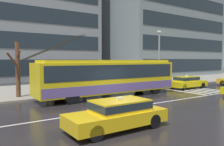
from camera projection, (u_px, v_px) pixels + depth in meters
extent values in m
plane|color=#272326|center=(122.00, 104.00, 15.26)|extent=(160.00, 160.00, 0.00)
cube|color=gray|center=(67.00, 88.00, 23.11)|extent=(80.00, 10.00, 0.14)
cube|color=beige|center=(184.00, 92.00, 20.86)|extent=(0.44, 4.40, 0.01)
cube|color=beige|center=(190.00, 91.00, 21.37)|extent=(0.44, 4.40, 0.01)
cube|color=beige|center=(196.00, 90.00, 21.87)|extent=(0.44, 4.40, 0.01)
cube|color=beige|center=(201.00, 90.00, 22.38)|extent=(0.44, 4.40, 0.01)
cube|color=beige|center=(207.00, 89.00, 22.88)|extent=(0.44, 4.40, 0.01)
cube|color=silver|center=(134.00, 107.00, 14.27)|extent=(72.00, 0.14, 0.01)
cube|color=yellow|center=(110.00, 77.00, 18.09)|extent=(11.96, 2.51, 2.35)
cube|color=yellow|center=(110.00, 61.00, 18.01)|extent=(11.24, 2.26, 0.20)
cube|color=#1E2833|center=(110.00, 71.00, 18.06)|extent=(11.48, 2.54, 1.08)
cube|color=#675398|center=(110.00, 86.00, 18.13)|extent=(11.84, 2.54, 0.66)
cube|color=#1E2833|center=(161.00, 69.00, 21.40)|extent=(0.13, 2.18, 1.17)
cube|color=black|center=(160.00, 63.00, 21.28)|extent=(0.17, 1.88, 0.28)
cylinder|color=black|center=(53.00, 47.00, 15.68)|extent=(4.32, 0.07, 1.91)
cylinder|color=black|center=(57.00, 46.00, 15.10)|extent=(4.32, 0.07, 1.91)
cylinder|color=black|center=(139.00, 86.00, 21.34)|extent=(1.04, 0.30, 1.04)
cylinder|color=black|center=(155.00, 88.00, 19.55)|extent=(1.04, 0.30, 1.04)
cylinder|color=black|center=(60.00, 92.00, 16.89)|extent=(1.04, 0.30, 1.04)
cylinder|color=black|center=(72.00, 96.00, 15.10)|extent=(1.04, 0.30, 1.04)
cube|color=yellow|center=(187.00, 84.00, 23.30)|extent=(4.30, 1.92, 0.55)
cube|color=yellow|center=(186.00, 79.00, 23.18)|extent=(2.34, 1.60, 0.48)
cube|color=#1E2833|center=(186.00, 78.00, 23.18)|extent=(2.38, 1.62, 0.31)
cube|color=silver|center=(187.00, 76.00, 23.16)|extent=(0.29, 0.17, 0.12)
cylinder|color=black|center=(190.00, 84.00, 24.71)|extent=(0.63, 0.22, 0.62)
cylinder|color=black|center=(202.00, 85.00, 23.39)|extent=(0.63, 0.22, 0.62)
cylinder|color=black|center=(172.00, 85.00, 23.23)|extent=(0.63, 0.22, 0.62)
cylinder|color=black|center=(184.00, 87.00, 21.92)|extent=(0.63, 0.22, 0.62)
cube|color=yellow|center=(117.00, 118.00, 9.61)|extent=(4.45, 1.77, 0.55)
cube|color=yellow|center=(120.00, 105.00, 9.68)|extent=(2.41, 1.52, 0.48)
cube|color=#1E2833|center=(120.00, 105.00, 9.68)|extent=(2.45, 1.54, 0.31)
cube|color=silver|center=(120.00, 98.00, 9.66)|extent=(0.28, 0.16, 0.12)
cylinder|color=black|center=(96.00, 133.00, 8.16)|extent=(0.62, 0.20, 0.62)
cylinder|color=black|center=(78.00, 123.00, 9.45)|extent=(0.62, 0.20, 0.62)
cylinder|color=black|center=(154.00, 121.00, 9.80)|extent=(0.62, 0.20, 0.62)
cylinder|color=black|center=(132.00, 114.00, 11.08)|extent=(0.62, 0.20, 0.62)
cylinder|color=black|center=(223.00, 83.00, 25.64)|extent=(0.20, 0.62, 0.62)
cylinder|color=gray|center=(87.00, 78.00, 19.82)|extent=(0.08, 0.08, 2.40)
cylinder|color=gray|center=(49.00, 80.00, 17.92)|extent=(0.08, 0.08, 2.40)
cylinder|color=gray|center=(80.00, 77.00, 20.94)|extent=(0.08, 0.08, 2.40)
cylinder|color=gray|center=(44.00, 79.00, 19.04)|extent=(0.08, 0.08, 2.40)
cube|color=#99ADB2|center=(63.00, 78.00, 19.99)|extent=(3.21, 0.04, 1.92)
cube|color=#B2B2B7|center=(65.00, 64.00, 19.36)|extent=(3.68, 1.66, 0.08)
cube|color=brown|center=(64.00, 87.00, 19.76)|extent=(2.36, 0.36, 0.08)
cylinder|color=black|center=(48.00, 88.00, 19.19)|extent=(0.14, 0.14, 0.85)
cylinder|color=black|center=(47.00, 88.00, 19.04)|extent=(0.14, 0.14, 0.85)
cylinder|color=#3B2D2C|center=(48.00, 80.00, 19.07)|extent=(0.51, 0.51, 0.57)
sphere|color=tan|center=(48.00, 75.00, 19.05)|extent=(0.23, 0.23, 0.23)
cone|color=#268546|center=(47.00, 72.00, 18.91)|extent=(1.53, 1.53, 0.32)
cylinder|color=#333333|center=(47.00, 78.00, 18.95)|extent=(0.02, 0.02, 0.75)
cylinder|color=black|center=(84.00, 84.00, 21.92)|extent=(0.14, 0.14, 0.87)
cylinder|color=black|center=(85.00, 84.00, 21.89)|extent=(0.14, 0.14, 0.87)
cylinder|color=#55585D|center=(84.00, 77.00, 21.86)|extent=(0.51, 0.51, 0.60)
sphere|color=#BB9C90|center=(84.00, 73.00, 21.84)|extent=(0.20, 0.20, 0.20)
cone|color=black|center=(83.00, 70.00, 21.84)|extent=(1.47, 1.47, 0.29)
cylinder|color=#333333|center=(83.00, 75.00, 21.87)|extent=(0.02, 0.02, 0.74)
cylinder|color=gray|center=(159.00, 60.00, 23.95)|extent=(0.16, 0.16, 5.67)
ellipsoid|color=silver|center=(159.00, 32.00, 23.78)|extent=(0.60, 0.32, 0.24)
cylinder|color=brown|center=(18.00, 70.00, 17.05)|extent=(0.34, 0.34, 4.20)
cylinder|color=brown|center=(19.00, 54.00, 16.65)|extent=(0.16, 0.90, 0.69)
cylinder|color=brown|center=(12.00, 60.00, 16.49)|extent=(1.02, 0.85, 1.15)
cylinder|color=brown|center=(17.00, 48.00, 17.44)|extent=(0.26, 1.19, 0.68)
cube|color=#1E2833|center=(29.00, 68.00, 29.64)|extent=(21.30, 0.06, 2.12)
cube|color=#1E2833|center=(28.00, 41.00, 29.43)|extent=(21.30, 0.06, 2.12)
cube|color=#1E2833|center=(28.00, 13.00, 29.22)|extent=(21.30, 0.06, 2.12)
cube|color=gray|center=(161.00, 19.00, 43.72)|extent=(22.32, 12.95, 21.68)
cube|color=#1E2833|center=(188.00, 65.00, 38.88)|extent=(20.98, 0.06, 2.17)
cube|color=#1E2833|center=(188.00, 44.00, 38.66)|extent=(20.98, 0.06, 2.17)
cube|color=#1E2833|center=(189.00, 23.00, 38.45)|extent=(20.98, 0.06, 2.17)
cube|color=#1E2833|center=(189.00, 2.00, 38.23)|extent=(20.98, 0.06, 2.17)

